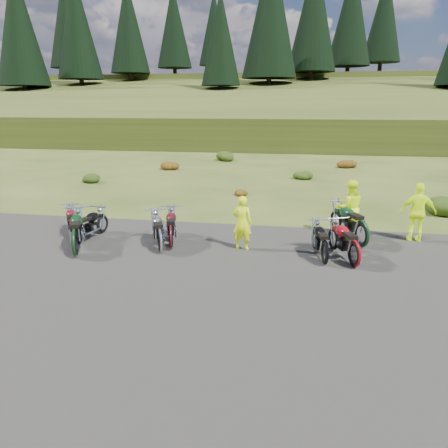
% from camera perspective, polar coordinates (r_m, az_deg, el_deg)
% --- Properties ---
extents(ground, '(300.00, 300.00, 0.00)m').
position_cam_1_polar(ground, '(12.09, -2.47, -5.11)').
color(ground, '#2F3F15').
rests_on(ground, ground).
extents(gravel_pad, '(20.00, 12.00, 0.04)m').
position_cam_1_polar(gravel_pad, '(10.30, -4.95, -8.95)').
color(gravel_pad, black).
rests_on(gravel_pad, ground).
extents(hill_slope, '(300.00, 45.97, 9.37)m').
position_cam_1_polar(hill_slope, '(61.23, 8.07, 11.35)').
color(hill_slope, '#354015').
rests_on(hill_slope, ground).
extents(hill_plateau, '(300.00, 90.00, 9.17)m').
position_cam_1_polar(hill_plateau, '(121.13, 9.35, 13.27)').
color(hill_plateau, '#354015').
rests_on(hill_plateau, ground).
extents(conifer_14, '(5.28, 5.28, 14.00)m').
position_cam_1_polar(conifer_14, '(97.89, -24.76, 21.38)').
color(conifer_14, black).
rests_on(conifer_14, ground).
extents(conifer_15, '(7.92, 7.92, 20.00)m').
position_cam_1_polar(conifer_15, '(100.43, -19.84, 23.76)').
color(conifer_15, black).
rests_on(conifer_15, ground).
extents(conifer_16, '(7.48, 7.48, 19.00)m').
position_cam_1_polar(conifer_16, '(75.46, -25.28, 22.52)').
color(conifer_16, black).
rests_on(conifer_16, ground).
extents(conifer_17, '(7.04, 7.04, 18.00)m').
position_cam_1_polar(conifer_17, '(77.64, -18.66, 23.42)').
color(conifer_17, black).
rests_on(conifer_17, ground).
extents(conifer_18, '(6.60, 6.60, 17.00)m').
position_cam_1_polar(conifer_18, '(80.67, -12.39, 24.01)').
color(conifer_18, black).
rests_on(conifer_18, ground).
extents(conifer_19, '(6.16, 6.16, 16.00)m').
position_cam_1_polar(conifer_19, '(84.44, -6.60, 24.32)').
color(conifer_19, black).
rests_on(conifer_19, ground).
extents(conifer_20, '(5.72, 5.72, 15.00)m').
position_cam_1_polar(conifer_20, '(88.82, -1.32, 24.16)').
color(conifer_20, black).
rests_on(conifer_20, ground).
extents(conifer_21, '(5.28, 5.28, 14.00)m').
position_cam_1_polar(conifer_21, '(62.67, -0.43, 23.11)').
color(conifer_21, black).
rests_on(conifer_21, ground).
extents(conifer_22, '(7.92, 7.92, 20.00)m').
position_cam_1_polar(conifer_22, '(68.42, 6.11, 25.95)').
color(conifer_22, black).
rests_on(conifer_22, ground).
extents(conifer_23, '(7.48, 7.48, 19.00)m').
position_cam_1_polar(conifer_23, '(74.22, 11.64, 25.45)').
color(conifer_23, black).
rests_on(conifer_23, ground).
extents(conifer_24, '(7.04, 7.04, 18.00)m').
position_cam_1_polar(conifer_24, '(80.51, 16.30, 24.87)').
color(conifer_24, black).
rests_on(conifer_24, ground).
extents(conifer_25, '(6.60, 6.60, 17.00)m').
position_cam_1_polar(conifer_25, '(87.14, 20.21, 24.13)').
color(conifer_25, black).
rests_on(conifer_25, ground).
extents(shrub_1, '(1.03, 1.03, 0.61)m').
position_cam_1_polar(shrub_1, '(25.49, -17.09, 5.90)').
color(shrub_1, '#1F320C').
rests_on(shrub_1, ground).
extents(shrub_2, '(1.30, 1.30, 0.77)m').
position_cam_1_polar(shrub_2, '(29.24, -7.24, 7.76)').
color(shrub_2, '#632A0C').
rests_on(shrub_2, ground).
extents(shrub_3, '(1.56, 1.56, 0.92)m').
position_cam_1_polar(shrub_3, '(33.66, 0.26, 9.02)').
color(shrub_3, '#1F320C').
rests_on(shrub_3, ground).
extents(shrub_4, '(0.77, 0.77, 0.45)m').
position_cam_1_polar(shrub_4, '(20.83, 2.02, 4.34)').
color(shrub_4, '#632A0C').
rests_on(shrub_4, ground).
extents(shrub_5, '(1.03, 1.03, 0.61)m').
position_cam_1_polar(shrub_5, '(25.83, 10.17, 6.46)').
color(shrub_5, '#1F320C').
rests_on(shrub_5, ground).
extents(shrub_6, '(1.30, 1.30, 0.77)m').
position_cam_1_polar(shrub_6, '(31.20, 15.64, 7.80)').
color(shrub_6, '#632A0C').
rests_on(shrub_6, ground).
extents(motorcycle_0, '(0.91, 1.96, 0.99)m').
position_cam_1_polar(motorcycle_0, '(14.33, -18.30, -2.58)').
color(motorcycle_0, black).
rests_on(motorcycle_0, ground).
extents(motorcycle_1, '(1.43, 1.93, 0.97)m').
position_cam_1_polar(motorcycle_1, '(14.84, -19.20, -2.04)').
color(motorcycle_1, maroon).
rests_on(motorcycle_1, ground).
extents(motorcycle_2, '(1.61, 2.39, 1.19)m').
position_cam_1_polar(motorcycle_2, '(13.22, -18.73, -4.13)').
color(motorcycle_2, black).
rests_on(motorcycle_2, ground).
extents(motorcycle_3, '(1.46, 2.14, 1.07)m').
position_cam_1_polar(motorcycle_3, '(12.97, -8.27, -3.81)').
color(motorcycle_3, '#ADADB2').
rests_on(motorcycle_3, ground).
extents(motorcycle_4, '(1.22, 2.17, 1.08)m').
position_cam_1_polar(motorcycle_4, '(13.27, -6.90, -3.30)').
color(motorcycle_4, '#470B13').
rests_on(motorcycle_4, ground).
extents(motorcycle_5, '(0.98, 2.00, 1.00)m').
position_cam_1_polar(motorcycle_5, '(12.23, 12.95, -5.26)').
color(motorcycle_5, black).
rests_on(motorcycle_5, ground).
extents(motorcycle_6, '(1.35, 2.18, 1.08)m').
position_cam_1_polar(motorcycle_6, '(12.26, 16.52, -5.47)').
color(motorcycle_6, maroon).
rests_on(motorcycle_6, ground).
extents(motorcycle_7, '(1.69, 2.45, 1.22)m').
position_cam_1_polar(motorcycle_7, '(13.96, 17.37, -2.97)').
color(motorcycle_7, black).
rests_on(motorcycle_7, ground).
extents(person_middle, '(0.66, 0.50, 1.63)m').
position_cam_1_polar(person_middle, '(12.91, 2.41, 0.04)').
color(person_middle, '#D9F90D').
rests_on(person_middle, ground).
extents(person_right_a, '(1.02, 0.86, 1.84)m').
position_cam_1_polar(person_right_a, '(14.85, 16.06, 1.92)').
color(person_right_a, '#D9F90D').
rests_on(person_right_a, ground).
extents(person_right_b, '(1.10, 0.48, 1.87)m').
position_cam_1_polar(person_right_b, '(14.94, 23.98, 1.30)').
color(person_right_b, '#D9F90D').
rests_on(person_right_b, ground).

